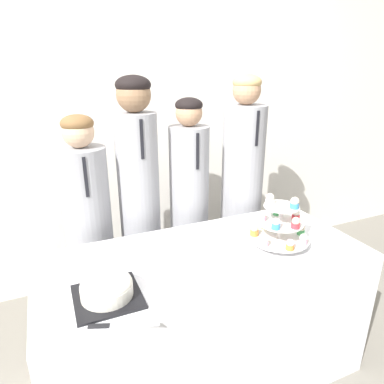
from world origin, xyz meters
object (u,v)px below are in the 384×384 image
(round_cake, at_px, (107,287))
(cake_knife, at_px, (112,326))
(cupcake_stand, at_px, (280,225))
(student_2, at_px, (189,215))
(student_1, at_px, (140,211))
(student_3, at_px, (241,198))
(student_0, at_px, (90,238))

(round_cake, xyz_separation_m, cake_knife, (-0.02, -0.17, -0.05))
(cupcake_stand, bearing_deg, cake_knife, -164.63)
(cupcake_stand, distance_m, student_2, 0.71)
(cake_knife, xyz_separation_m, cupcake_stand, (0.93, 0.26, 0.12))
(student_1, relative_size, student_3, 1.00)
(round_cake, relative_size, cupcake_stand, 0.86)
(cake_knife, xyz_separation_m, student_1, (0.36, 0.91, 0.04))
(student_0, height_order, student_1, student_1)
(cake_knife, relative_size, student_0, 0.18)
(cake_knife, xyz_separation_m, student_2, (0.69, 0.91, -0.05))
(round_cake, distance_m, student_0, 0.74)
(student_1, distance_m, student_3, 0.74)
(student_1, distance_m, student_2, 0.35)
(student_3, bearing_deg, student_1, -180.00)
(cake_knife, xyz_separation_m, student_0, (0.04, 0.91, -0.09))
(cake_knife, height_order, cupcake_stand, cupcake_stand)
(student_3, bearing_deg, cupcake_stand, -104.34)
(cupcake_stand, height_order, student_1, student_1)
(student_0, distance_m, student_3, 1.06)
(cupcake_stand, xyz_separation_m, student_2, (-0.24, 0.65, -0.17))
(round_cake, xyz_separation_m, cupcake_stand, (0.91, 0.08, 0.07))
(cake_knife, relative_size, student_2, 0.17)
(student_2, distance_m, student_3, 0.41)
(cake_knife, bearing_deg, round_cake, 105.31)
(student_0, bearing_deg, student_2, -0.00)
(student_0, bearing_deg, cupcake_stand, -36.15)
(student_1, height_order, student_3, student_1)
(cupcake_stand, relative_size, student_0, 0.22)
(cake_knife, height_order, student_1, student_1)
(student_0, xyz_separation_m, student_3, (1.06, 0.00, 0.10))
(cupcake_stand, xyz_separation_m, student_3, (0.17, 0.65, -0.11))
(cupcake_stand, height_order, student_0, student_0)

